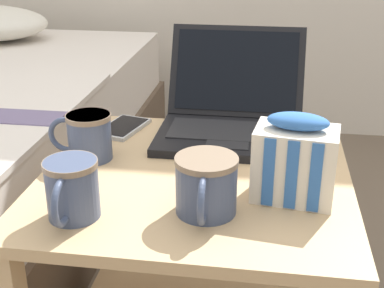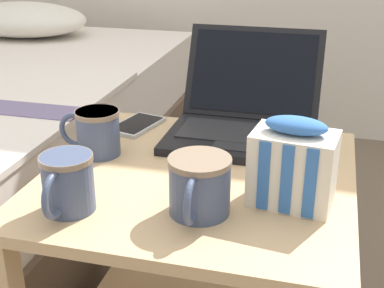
# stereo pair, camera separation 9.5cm
# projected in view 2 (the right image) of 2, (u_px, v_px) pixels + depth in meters

# --- Properties ---
(bedside_table) EXTENTS (0.59, 0.58, 0.52)m
(bedside_table) POSITION_uv_depth(u_px,v_px,m) (197.00, 255.00, 1.10)
(bedside_table) COLOR tan
(bedside_table) RESTS_ON ground_plane
(laptop) EXTENTS (0.32, 0.32, 0.22)m
(laptop) POSITION_uv_depth(u_px,v_px,m) (245.00, 116.00, 1.19)
(laptop) COLOR black
(laptop) RESTS_ON bedside_table
(mug_front_left) EXTENTS (0.13, 0.09, 0.09)m
(mug_front_left) POSITION_uv_depth(u_px,v_px,m) (97.00, 130.00, 1.09)
(mug_front_left) COLOR #3F4C6B
(mug_front_left) RESTS_ON bedside_table
(mug_front_right) EXTENTS (0.09, 0.13, 0.10)m
(mug_front_right) POSITION_uv_depth(u_px,v_px,m) (67.00, 181.00, 0.88)
(mug_front_right) COLOR #3F4C6B
(mug_front_right) RESTS_ON bedside_table
(mug_mid_center) EXTENTS (0.10, 0.15, 0.10)m
(mug_mid_center) POSITION_uv_depth(u_px,v_px,m) (199.00, 183.00, 0.87)
(mug_mid_center) COLOR #3F4C6B
(mug_mid_center) RESTS_ON bedside_table
(snack_bag) EXTENTS (0.15, 0.11, 0.16)m
(snack_bag) POSITION_uv_depth(u_px,v_px,m) (293.00, 165.00, 0.90)
(snack_bag) COLOR silver
(snack_bag) RESTS_ON bedside_table
(cell_phone) EXTENTS (0.11, 0.15, 0.01)m
(cell_phone) POSITION_uv_depth(u_px,v_px,m) (137.00, 125.00, 1.25)
(cell_phone) COLOR #B7BABC
(cell_phone) RESTS_ON bedside_table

